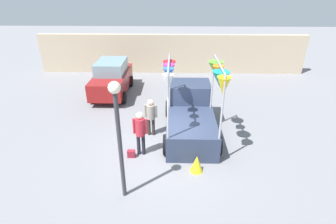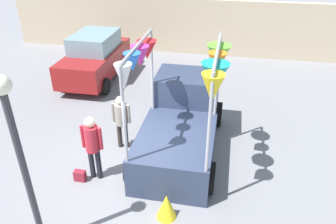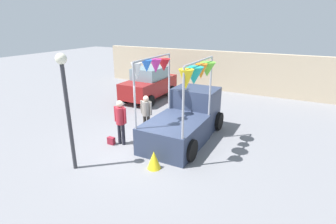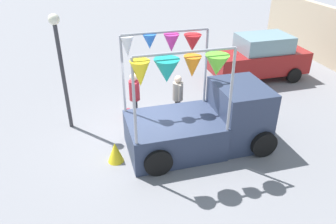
# 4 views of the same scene
# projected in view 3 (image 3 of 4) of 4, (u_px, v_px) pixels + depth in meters

# --- Properties ---
(ground_plane) EXTENTS (60.00, 60.00, 0.00)m
(ground_plane) POSITION_uv_depth(u_px,v_px,m) (149.00, 146.00, 9.88)
(ground_plane) COLOR slate
(vendor_truck) EXTENTS (2.38, 4.09, 3.28)m
(vendor_truck) POSITION_uv_depth(u_px,v_px,m) (186.00, 115.00, 10.37)
(vendor_truck) COLOR #2D3851
(vendor_truck) RESTS_ON ground
(parked_car) EXTENTS (1.88, 4.00, 1.88)m
(parked_car) POSITION_uv_depth(u_px,v_px,m) (149.00, 83.00, 15.55)
(parked_car) COLOR maroon
(parked_car) RESTS_ON ground
(person_customer) EXTENTS (0.53, 0.34, 1.73)m
(person_customer) POSITION_uv_depth(u_px,v_px,m) (120.00, 118.00, 9.69)
(person_customer) COLOR black
(person_customer) RESTS_ON ground
(person_vendor) EXTENTS (0.53, 0.34, 1.61)m
(person_vendor) POSITION_uv_depth(u_px,v_px,m) (146.00, 111.00, 10.76)
(person_vendor) COLOR #2D2823
(person_vendor) RESTS_ON ground
(handbag) EXTENTS (0.28, 0.16, 0.28)m
(handbag) POSITION_uv_depth(u_px,v_px,m) (111.00, 141.00, 9.98)
(handbag) COLOR maroon
(handbag) RESTS_ON ground
(street_lamp) EXTENTS (0.32, 0.32, 3.63)m
(street_lamp) POSITION_uv_depth(u_px,v_px,m) (66.00, 96.00, 7.61)
(street_lamp) COLOR #333338
(street_lamp) RESTS_ON ground
(brick_boundary_wall) EXTENTS (18.00, 0.36, 2.60)m
(brick_boundary_wall) POSITION_uv_depth(u_px,v_px,m) (223.00, 71.00, 17.33)
(brick_boundary_wall) COLOR tan
(brick_boundary_wall) RESTS_ON ground
(folded_kite_bundle_sunflower) EXTENTS (0.54, 0.54, 0.60)m
(folded_kite_bundle_sunflower) POSITION_uv_depth(u_px,v_px,m) (154.00, 160.00, 8.29)
(folded_kite_bundle_sunflower) COLOR yellow
(folded_kite_bundle_sunflower) RESTS_ON ground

